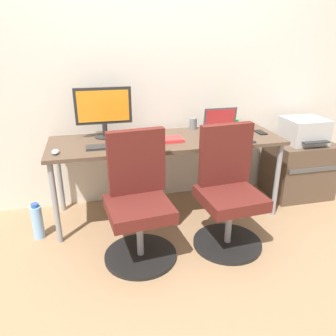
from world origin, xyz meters
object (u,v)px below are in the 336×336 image
at_px(printer, 304,131).
at_px(water_bottle_on_floor, 37,222).
at_px(side_cabinet, 298,168).
at_px(coffee_mug, 234,124).
at_px(office_chair_left, 139,203).
at_px(office_chair_right, 228,193).
at_px(desktop_monitor, 103,109).
at_px(open_laptop, 223,128).

relative_size(printer, water_bottle_on_floor, 1.29).
height_order(side_cabinet, coffee_mug, coffee_mug).
height_order(office_chair_left, coffee_mug, office_chair_left).
bearing_deg(printer, water_bottle_on_floor, -174.61).
relative_size(office_chair_right, desktop_monitor, 1.96).
bearing_deg(office_chair_left, side_cabinet, 20.02).
distance_m(office_chair_right, open_laptop, 0.71).
height_order(desktop_monitor, coffee_mug, desktop_monitor).
xyz_separation_m(printer, open_laptop, (-0.87, -0.04, 0.09)).
distance_m(printer, desktop_monitor, 1.94).
relative_size(water_bottle_on_floor, coffee_mug, 3.37).
distance_m(office_chair_left, coffee_mug, 1.34).
relative_size(side_cabinet, printer, 1.50).
distance_m(side_cabinet, desktop_monitor, 2.04).
height_order(office_chair_left, open_laptop, open_laptop).
distance_m(desktop_monitor, open_laptop, 1.07).
height_order(office_chair_right, side_cabinet, office_chair_right).
bearing_deg(side_cabinet, desktop_monitor, 176.84).
bearing_deg(open_laptop, side_cabinet, 2.44).
xyz_separation_m(office_chair_left, coffee_mug, (1.05, 0.75, 0.34)).
height_order(side_cabinet, water_bottle_on_floor, side_cabinet).
height_order(office_chair_left, office_chair_right, same).
bearing_deg(office_chair_left, water_bottle_on_floor, 152.99).
height_order(printer, water_bottle_on_floor, printer).
relative_size(office_chair_left, printer, 2.35).
xyz_separation_m(side_cabinet, coffee_mug, (-0.69, 0.12, 0.48)).
xyz_separation_m(office_chair_right, desktop_monitor, (-0.87, 0.74, 0.54)).
relative_size(open_laptop, coffee_mug, 3.37).
bearing_deg(coffee_mug, water_bottle_on_floor, -168.98).
xyz_separation_m(office_chair_left, water_bottle_on_floor, (-0.78, 0.40, -0.28)).
xyz_separation_m(office_chair_right, open_laptop, (0.17, 0.60, 0.35)).
height_order(water_bottle_on_floor, desktop_monitor, desktop_monitor).
distance_m(office_chair_right, water_bottle_on_floor, 1.55).
height_order(office_chair_left, side_cabinet, office_chair_left).
distance_m(office_chair_left, water_bottle_on_floor, 0.92).
bearing_deg(office_chair_left, coffee_mug, 35.62).
bearing_deg(side_cabinet, open_laptop, -177.56).
height_order(office_chair_right, water_bottle_on_floor, office_chair_right).
bearing_deg(office_chair_right, side_cabinet, 31.21).
relative_size(office_chair_right, side_cabinet, 1.57).
distance_m(printer, open_laptop, 0.88).
bearing_deg(office_chair_left, printer, 19.99).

